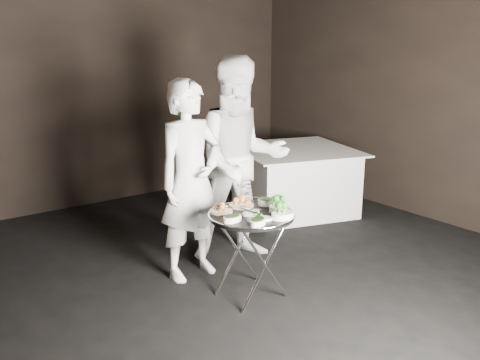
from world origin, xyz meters
TOP-DOWN VIEW (x-y plane):
  - floor at (0.00, 0.00)m, footprint 6.00×7.00m
  - wall_back at (0.00, 3.52)m, footprint 6.00×0.05m
  - tray_stand at (0.12, 0.29)m, footprint 0.47×0.40m
  - serving_tray at (0.12, 0.29)m, footprint 0.69×0.69m
  - potato_plate_a at (-0.05, 0.46)m, footprint 0.19×0.19m
  - potato_plate_b at (0.17, 0.49)m, footprint 0.20×0.20m
  - greens_bowl at (0.36, 0.41)m, footprint 0.13×0.13m
  - asparagus_plate_a at (0.11, 0.29)m, footprint 0.18×0.11m
  - asparagus_plate_b at (0.08, 0.13)m, footprint 0.22×0.18m
  - spinach_bowl_a at (-0.11, 0.24)m, footprint 0.17×0.11m
  - spinach_bowl_b at (0.00, 0.07)m, footprint 0.19×0.16m
  - broccoli_bowl_a at (0.34, 0.23)m, footprint 0.20×0.17m
  - broccoli_bowl_b at (0.25, 0.07)m, footprint 0.21×0.16m
  - serving_utensils at (0.13, 0.36)m, footprint 0.57×0.43m
  - waiter_left at (-0.05, 0.92)m, footprint 0.67×0.47m
  - waiter_right at (0.54, 0.99)m, footprint 1.12×1.00m
  - dining_table at (1.92, 1.75)m, footprint 1.36×1.36m

SIDE VIEW (x-z plane):
  - floor at x=0.00m, z-range -0.05..0.00m
  - tray_stand at x=0.12m, z-range 0.04..0.73m
  - dining_table at x=1.92m, z-range 0.00..0.78m
  - serving_tray at x=0.12m, z-range 0.68..0.71m
  - asparagus_plate_a at x=0.11m, z-range 0.70..0.74m
  - asparagus_plate_b at x=0.08m, z-range 0.70..0.74m
  - potato_plate_a at x=-0.05m, z-range 0.70..0.77m
  - spinach_bowl_a at x=-0.11m, z-range 0.70..0.77m
  - spinach_bowl_b at x=0.00m, z-range 0.70..0.77m
  - potato_plate_b at x=0.17m, z-range 0.70..0.78m
  - broccoli_bowl_a at x=0.34m, z-range 0.70..0.78m
  - greens_bowl at x=0.36m, z-range 0.70..0.78m
  - broccoli_bowl_b at x=0.25m, z-range 0.70..0.78m
  - serving_utensils at x=0.13m, z-range 0.75..0.76m
  - waiter_left at x=-0.05m, z-range 0.00..1.73m
  - waiter_right at x=0.54m, z-range 0.00..1.91m
  - wall_back at x=0.00m, z-range 0.00..3.00m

